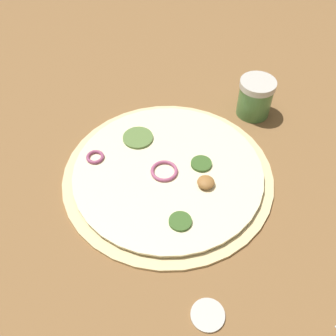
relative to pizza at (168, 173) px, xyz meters
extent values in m
plane|color=brown|center=(0.00, 0.00, -0.01)|extent=(3.00, 3.00, 0.00)
cylinder|color=beige|center=(0.00, 0.00, 0.00)|extent=(0.34, 0.34, 0.01)
cylinder|color=beige|center=(0.00, 0.00, 0.00)|extent=(0.31, 0.31, 0.00)
cylinder|color=#385B23|center=(-0.05, 0.02, 0.01)|extent=(0.03, 0.03, 0.01)
ellipsoid|color=#996633|center=(-0.04, 0.06, 0.01)|extent=(0.03, 0.03, 0.01)
torus|color=#A34C70|center=(0.01, 0.00, 0.01)|extent=(0.04, 0.04, 0.01)
torus|color=#934266|center=(0.09, -0.08, 0.01)|extent=(0.03, 0.03, 0.01)
cylinder|color=#385B23|center=(0.03, 0.10, 0.01)|extent=(0.03, 0.03, 0.00)
cylinder|color=#567538|center=(0.01, -0.09, 0.01)|extent=(0.05, 0.05, 0.00)
cylinder|color=#4C7F42|center=(-0.22, -0.06, 0.02)|extent=(0.06, 0.06, 0.06)
cylinder|color=beige|center=(-0.22, -0.06, 0.06)|extent=(0.06, 0.06, 0.01)
cylinder|color=beige|center=(0.07, 0.22, 0.00)|extent=(0.04, 0.04, 0.01)
camera|label=1|loc=(0.20, 0.36, 0.49)|focal=42.00mm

